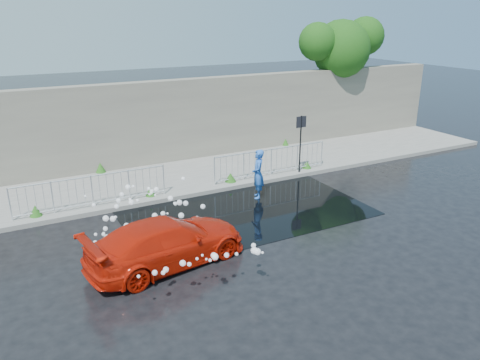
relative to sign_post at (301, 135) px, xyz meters
name	(u,v)px	position (x,y,z in m)	size (l,w,h in m)	color
ground	(245,224)	(-4.20, -3.10, -1.72)	(90.00, 90.00, 0.00)	black
pavement	(186,176)	(-4.20, 1.90, -1.65)	(30.00, 4.00, 0.15)	slate
curb	(206,192)	(-4.20, -0.10, -1.64)	(30.00, 0.25, 0.16)	slate
retaining_wall	(166,121)	(-4.20, 4.10, 0.18)	(30.00, 0.60, 3.50)	#666056
puddle	(244,210)	(-3.70, -2.10, -1.72)	(8.00, 5.00, 0.01)	black
sign_post	(301,135)	(0.00, 0.00, 0.00)	(0.45, 0.06, 2.50)	black
tree	(342,46)	(5.35, 4.31, 3.02)	(4.92, 2.93, 6.19)	#332114
railing_left	(92,190)	(-8.20, 0.25, -0.99)	(5.05, 0.05, 1.10)	silver
railing_right	(271,161)	(-1.20, 0.25, -0.99)	(5.05, 0.05, 1.10)	silver
weeds	(181,175)	(-4.58, 1.48, -1.40)	(12.17, 3.93, 0.40)	#155117
water_spray	(162,220)	(-6.90, -3.14, -1.00)	(3.61, 5.76, 1.07)	white
red_car	(167,242)	(-7.19, -4.32, -1.10)	(1.76, 4.32, 1.26)	#BC1907
person	(258,174)	(-2.70, -1.30, -0.83)	(0.65, 0.43, 1.79)	blue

